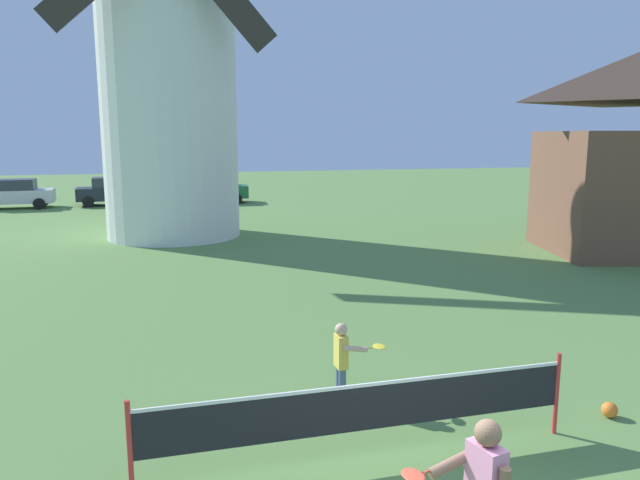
{
  "coord_description": "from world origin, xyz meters",
  "views": [
    {
      "loc": [
        -2.43,
        -4.55,
        3.86
      ],
      "look_at": [
        -0.22,
        3.67,
        2.36
      ],
      "focal_mm": 33.36,
      "sensor_mm": 36.0,
      "label": 1
    }
  ],
  "objects": [
    {
      "name": "windmill",
      "position": [
        -1.96,
        18.98,
        7.32
      ],
      "size": [
        7.92,
        5.76,
        14.52
      ],
      "color": "white",
      "rests_on": "ground_plane"
    },
    {
      "name": "tennis_net",
      "position": [
        -0.22,
        1.67,
        0.69
      ],
      "size": [
        5.37,
        0.06,
        1.1
      ],
      "color": "red",
      "rests_on": "ground_plane"
    },
    {
      "name": "player_far",
      "position": [
        0.01,
        3.26,
        0.69
      ],
      "size": [
        0.71,
        0.48,
        1.21
      ],
      "color": "slate",
      "rests_on": "ground_plane"
    },
    {
      "name": "stray_ball",
      "position": [
        3.46,
        1.85,
        0.11
      ],
      "size": [
        0.22,
        0.22,
        0.22
      ],
      "primitive_type": "sphere",
      "color": "orange",
      "rests_on": "ground_plane"
    },
    {
      "name": "parked_car_silver",
      "position": [
        -10.1,
        30.38,
        0.81
      ],
      "size": [
        4.15,
        2.0,
        1.56
      ],
      "color": "silver",
      "rests_on": "ground_plane"
    },
    {
      "name": "parked_car_black",
      "position": [
        -4.97,
        30.69,
        0.81
      ],
      "size": [
        4.03,
        2.06,
        1.56
      ],
      "color": "#1E232D",
      "rests_on": "ground_plane"
    },
    {
      "name": "parked_car_green",
      "position": [
        0.39,
        30.33,
        0.81
      ],
      "size": [
        4.35,
        2.12,
        1.56
      ],
      "color": "#1E6638",
      "rests_on": "ground_plane"
    }
  ]
}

